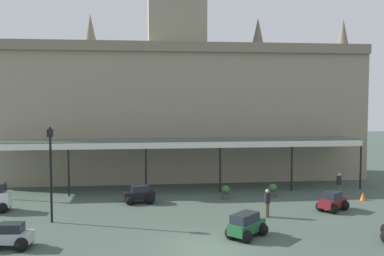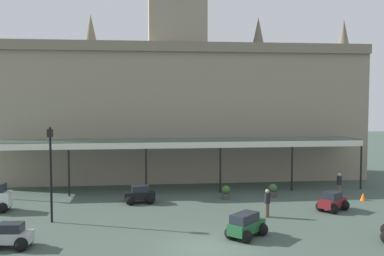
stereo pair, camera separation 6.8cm
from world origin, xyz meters
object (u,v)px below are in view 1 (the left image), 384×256
Objects in this scene: traffic_cone at (363,196)px; planter_forecourt_centre at (226,192)px; car_maroon_sedan at (332,203)px; planter_by_canopy at (273,190)px; victorian_lamppost at (51,164)px; car_silver_sedan at (10,238)px; pedestrian_near_entrance at (267,202)px; car_black_sedan at (139,196)px; car_green_estate at (246,226)px; pedestrian_beside_cars at (339,183)px.

traffic_cone is 9.44m from planter_forecourt_centre.
car_maroon_sedan reaches higher than planter_by_canopy.
traffic_cone is at bearing 8.84° from victorian_lamppost.
pedestrian_near_entrance is (13.55, 3.99, 0.41)m from car_silver_sedan.
car_black_sedan is 8.78m from pedestrian_near_entrance.
planter_forecourt_centre is at bearing 146.60° from car_maroon_sedan.
planter_forecourt_centre is (-3.45, -0.26, 0.00)m from planter_by_canopy.
planter_forecourt_centre reaches higher than traffic_cone.
pedestrian_near_entrance is 5.22m from planter_forecourt_centre.
victorian_lamppost is (-10.33, 3.98, 2.78)m from car_green_estate.
pedestrian_beside_cars is at bearing 13.73° from victorian_lamppost.
planter_by_canopy is (-5.86, 1.79, 0.21)m from traffic_cone.
car_maroon_sedan is at bearing 12.60° from pedestrian_near_entrance.
victorian_lamppost is (-16.97, -0.71, 2.84)m from car_maroon_sedan.
victorian_lamppost is 5.67× the size of planter_by_canopy.
pedestrian_near_entrance is at bearing -167.40° from car_maroon_sedan.
car_black_sedan is at bearing 149.45° from pedestrian_near_entrance.
traffic_cone is at bearing -9.33° from planter_forecourt_centre.
pedestrian_beside_cars is 1.00× the size of pedestrian_near_entrance.
car_black_sedan is at bearing 54.62° from car_silver_sedan.
traffic_cone is at bearing -16.96° from planter_by_canopy.
car_green_estate reaches higher than car_maroon_sedan.
car_maroon_sedan is 3.97× the size of traffic_cone.
car_green_estate reaches higher than planter_forecourt_centre.
car_black_sedan is 14.33m from pedestrian_beside_cars.
planter_forecourt_centre is at bearing 85.90° from car_green_estate.
victorian_lamppost reaches higher than pedestrian_beside_cars.
car_maroon_sedan is 4.95m from planter_by_canopy.
traffic_cone is (3.29, 2.44, -0.22)m from car_maroon_sedan.
car_black_sedan is at bearing -175.30° from planter_by_canopy.
traffic_cone is (21.33, 7.44, -0.22)m from car_silver_sedan.
pedestrian_beside_cars is at bearing 23.87° from car_silver_sedan.
pedestrian_beside_cars is 0.31× the size of victorian_lamppost.
car_green_estate reaches higher than car_black_sedan.
victorian_lamppost is 20.73m from traffic_cone.
pedestrian_near_entrance is 8.54m from traffic_cone.
victorian_lamppost reaches higher than car_black_sedan.
pedestrian_near_entrance is at bearing -1.35° from victorian_lamppost.
planter_by_canopy is (1.92, 5.23, -0.42)m from pedestrian_near_entrance.
car_maroon_sedan reaches higher than traffic_cone.
car_silver_sedan is 3.73× the size of traffic_cone.
car_silver_sedan is 2.20× the size of planter_by_canopy.
planter_by_canopy is (9.47, 0.78, -0.01)m from car_black_sedan.
car_black_sedan is 6.04m from planter_forecourt_centre.
car_maroon_sedan is 4.61m from pedestrian_beside_cars.
car_green_estate is 8.68m from planter_forecourt_centre.
planter_forecourt_centre is at bearing 170.67° from traffic_cone.
car_green_estate is at bearing -94.10° from planter_forecourt_centre.
planter_forecourt_centre is at bearing 107.08° from pedestrian_near_entrance.
car_maroon_sedan is 4.10m from traffic_cone.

